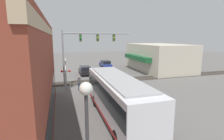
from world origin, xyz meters
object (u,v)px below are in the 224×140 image
(city_bus, at_px, (117,96))
(pedestrian_at_crossing, at_px, (79,83))
(streetlamp, at_px, (87,138))
(parked_car_black, at_px, (85,71))
(parked_car_blue, at_px, (105,64))
(crossing_signal, at_px, (66,71))

(city_bus, xyz_separation_m, pedestrian_at_crossing, (8.42, 1.97, -0.93))
(city_bus, height_order, streetlamp, streetlamp)
(city_bus, distance_m, parked_car_black, 17.49)
(parked_car_blue, bearing_deg, pedestrian_at_crossing, 154.95)
(city_bus, distance_m, streetlamp, 7.54)
(streetlamp, height_order, pedestrian_at_crossing, streetlamp)
(crossing_signal, distance_m, pedestrian_at_crossing, 2.15)
(streetlamp, bearing_deg, city_bus, -26.41)
(city_bus, distance_m, crossing_signal, 9.77)
(parked_car_blue, relative_size, pedestrian_at_crossing, 2.69)
(city_bus, relative_size, streetlamp, 2.15)
(crossing_signal, relative_size, streetlamp, 0.79)
(crossing_signal, height_order, streetlamp, streetlamp)
(parked_car_blue, bearing_deg, streetlamp, 164.23)
(city_bus, distance_m, pedestrian_at_crossing, 8.70)
(streetlamp, bearing_deg, crossing_signal, 0.48)
(city_bus, relative_size, parked_car_blue, 2.19)
(pedestrian_at_crossing, bearing_deg, streetlamp, 174.89)
(streetlamp, bearing_deg, pedestrian_at_crossing, -5.11)
(crossing_signal, relative_size, pedestrian_at_crossing, 2.16)
(parked_car_blue, distance_m, pedestrian_at_crossing, 17.41)
(parked_car_blue, xyz_separation_m, pedestrian_at_crossing, (-15.77, 7.37, 0.23))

